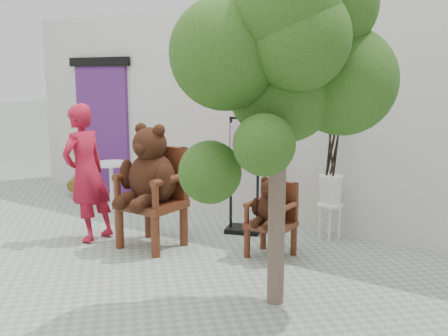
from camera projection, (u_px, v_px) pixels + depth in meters
name	position (u px, v px, depth m)	size (l,w,h in m)	color
ground_plane	(122.00, 275.00, 5.44)	(60.00, 60.00, 0.00)	gray
back_wall	(271.00, 112.00, 7.69)	(9.00, 1.00, 3.00)	beige
doorway	(103.00, 126.00, 8.99)	(1.40, 0.11, 2.33)	#4F2062
chair_big	(151.00, 178.00, 6.20)	(0.72, 0.78, 1.49)	#441C0E
chair_small	(272.00, 210.00, 5.92)	(0.49, 0.50, 0.93)	#441C0E
person	(87.00, 173.00, 6.50)	(0.62, 0.40, 1.69)	#A6142C
cafe_table	(112.00, 180.00, 8.10)	(0.60, 0.60, 0.70)	white
display_stand	(244.00, 188.00, 6.81)	(0.54, 0.47, 1.51)	black
stool_bucket	(331.00, 189.00, 6.52)	(0.32, 0.32, 1.45)	white
tree	(284.00, 55.00, 4.31)	(1.62, 1.73, 3.06)	brown
potted_plant	(80.00, 181.00, 8.97)	(0.43, 0.37, 0.47)	#193A0F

